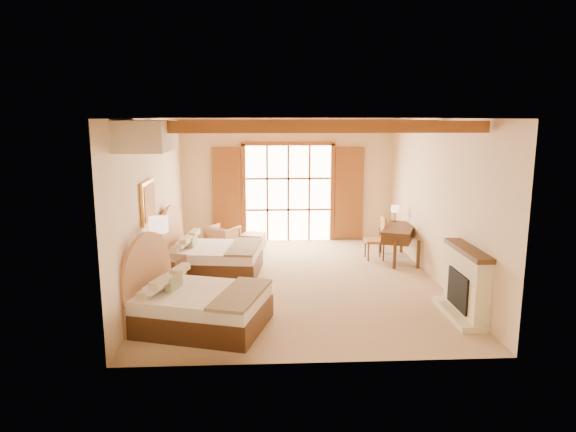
{
  "coord_description": "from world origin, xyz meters",
  "views": [
    {
      "loc": [
        -0.7,
        -9.82,
        3.22
      ],
      "look_at": [
        -0.18,
        0.2,
        1.28
      ],
      "focal_mm": 32.0,
      "sensor_mm": 36.0,
      "label": 1
    }
  ],
  "objects": [
    {
      "name": "fireplace",
      "position": [
        2.6,
        -2.0,
        0.51
      ],
      "size": [
        0.46,
        1.4,
        1.16
      ],
      "color": "beige",
      "rests_on": "ground"
    },
    {
      "name": "floor",
      "position": [
        0.0,
        0.0,
        0.0
      ],
      "size": [
        7.0,
        7.0,
        0.0
      ],
      "primitive_type": "plane",
      "color": "tan",
      "rests_on": "ground"
    },
    {
      "name": "bed_far",
      "position": [
        -1.85,
        0.6,
        0.38
      ],
      "size": [
        2.08,
        1.67,
        1.25
      ],
      "rotation": [
        0.0,
        0.0,
        -0.13
      ],
      "color": "#4A2818",
      "rests_on": "floor"
    },
    {
      "name": "ottoman",
      "position": [
        -0.91,
        2.62,
        0.19
      ],
      "size": [
        0.64,
        0.64,
        0.38
      ],
      "primitive_type": "cube",
      "rotation": [
        0.0,
        0.0,
        -0.26
      ],
      "color": "tan",
      "rests_on": "floor"
    },
    {
      "name": "armchair",
      "position": [
        -1.66,
        2.41,
        0.32
      ],
      "size": [
        0.94,
        0.95,
        0.63
      ],
      "primitive_type": "imported",
      "rotation": [
        0.0,
        0.0,
        -3.68
      ],
      "color": "#A97B57",
      "rests_on": "floor"
    },
    {
      "name": "wall_left",
      "position": [
        -2.75,
        0.0,
        1.6
      ],
      "size": [
        0.0,
        7.0,
        7.0
      ],
      "primitive_type": "plane",
      "rotation": [
        1.57,
        0.0,
        1.57
      ],
      "color": "beige",
      "rests_on": "ground"
    },
    {
      "name": "nightstand",
      "position": [
        -2.47,
        -0.55,
        0.33
      ],
      "size": [
        0.67,
        0.67,
        0.67
      ],
      "primitive_type": "cube",
      "rotation": [
        0.0,
        0.0,
        -0.23
      ],
      "color": "#4A2818",
      "rests_on": "floor"
    },
    {
      "name": "bed_near",
      "position": [
        -1.8,
        -2.21,
        0.38
      ],
      "size": [
        2.33,
        1.95,
        1.27
      ],
      "rotation": [
        0.0,
        0.0,
        -0.3
      ],
      "color": "#4A2818",
      "rests_on": "floor"
    },
    {
      "name": "canopy_valance",
      "position": [
        -2.4,
        -2.0,
        2.95
      ],
      "size": [
        0.7,
        1.4,
        0.45
      ],
      "primitive_type": "cube",
      "color": "beige",
      "rests_on": "ceiling"
    },
    {
      "name": "ceiling_beams",
      "position": [
        0.0,
        0.0,
        3.08
      ],
      "size": [
        5.39,
        4.6,
        0.18
      ],
      "primitive_type": null,
      "color": "brown",
      "rests_on": "ceiling"
    },
    {
      "name": "desk_chair",
      "position": [
        1.9,
        1.49,
        0.31
      ],
      "size": [
        0.45,
        0.45,
        0.99
      ],
      "rotation": [
        0.0,
        0.0,
        -0.04
      ],
      "color": "#A96B42",
      "rests_on": "floor"
    },
    {
      "name": "wall_right",
      "position": [
        2.75,
        0.0,
        1.6
      ],
      "size": [
        0.0,
        7.0,
        7.0
      ],
      "primitive_type": "plane",
      "rotation": [
        1.57,
        0.0,
        -1.57
      ],
      "color": "beige",
      "rests_on": "ground"
    },
    {
      "name": "floor_lamp",
      "position": [
        -2.5,
        -0.96,
        1.29
      ],
      "size": [
        0.32,
        0.32,
        1.51
      ],
      "color": "#372918",
      "rests_on": "floor"
    },
    {
      "name": "ceiling",
      "position": [
        0.0,
        0.0,
        3.2
      ],
      "size": [
        7.0,
        7.0,
        0.0
      ],
      "primitive_type": "plane",
      "rotation": [
        3.14,
        0.0,
        0.0
      ],
      "color": "#A8632F",
      "rests_on": "ground"
    },
    {
      "name": "desk_lamp",
      "position": [
        2.46,
        1.97,
        1.07
      ],
      "size": [
        0.19,
        0.19,
        0.38
      ],
      "color": "#372918",
      "rests_on": "desk"
    },
    {
      "name": "painting",
      "position": [
        -2.7,
        -0.75,
        1.75
      ],
      "size": [
        0.06,
        0.95,
        0.75
      ],
      "color": "gold",
      "rests_on": "wall_left"
    },
    {
      "name": "french_doors",
      "position": [
        0.0,
        3.44,
        1.25
      ],
      "size": [
        3.95,
        0.08,
        2.6
      ],
      "color": "white",
      "rests_on": "ground"
    },
    {
      "name": "desk",
      "position": [
        2.41,
        1.39,
        0.42
      ],
      "size": [
        1.12,
        1.57,
        0.78
      ],
      "rotation": [
        0.0,
        0.0,
        -0.38
      ],
      "color": "#4A2818",
      "rests_on": "floor"
    },
    {
      "name": "wall_back",
      "position": [
        0.0,
        3.5,
        1.6
      ],
      "size": [
        5.5,
        0.0,
        5.5
      ],
      "primitive_type": "plane",
      "rotation": [
        1.57,
        0.0,
        0.0
      ],
      "color": "beige",
      "rests_on": "ground"
    }
  ]
}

